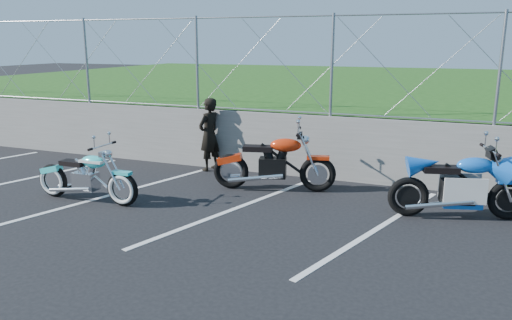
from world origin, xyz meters
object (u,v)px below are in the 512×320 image
at_px(cruiser_turquoise, 88,178).
at_px(sportbike_blue, 461,188).
at_px(naked_orange, 276,165).
at_px(person_standing, 209,134).

xyz_separation_m(cruiser_turquoise, sportbike_blue, (6.09, 1.52, 0.07)).
height_order(naked_orange, person_standing, person_standing).
bearing_deg(cruiser_turquoise, person_standing, 69.83).
bearing_deg(person_standing, naked_orange, 78.17).
bearing_deg(naked_orange, sportbike_blue, -20.17).
relative_size(cruiser_turquoise, naked_orange, 0.92).
relative_size(cruiser_turquoise, person_standing, 1.33).
distance_m(naked_orange, person_standing, 2.09).
bearing_deg(naked_orange, person_standing, 140.05).
xyz_separation_m(naked_orange, sportbike_blue, (3.25, -0.35, -0.00)).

